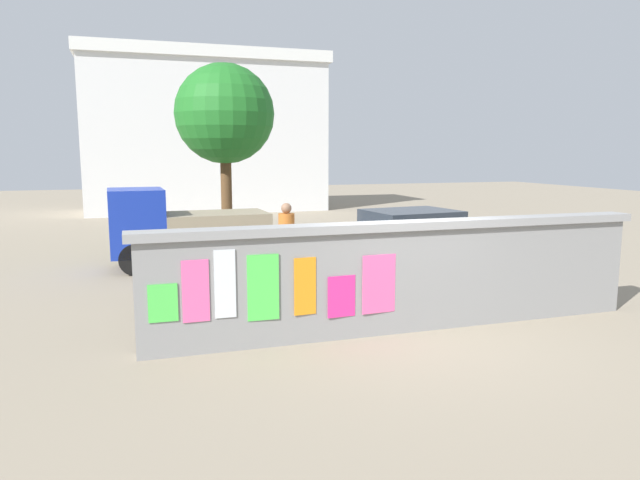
% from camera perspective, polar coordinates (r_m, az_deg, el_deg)
% --- Properties ---
extents(ground, '(60.00, 60.00, 0.00)m').
position_cam_1_polar(ground, '(16.40, -4.19, -0.81)').
color(ground, gray).
extents(poster_wall, '(7.99, 0.42, 1.66)m').
position_cam_1_polar(poster_wall, '(8.81, 8.37, -3.39)').
color(poster_wall, gray).
rests_on(poster_wall, ground).
extents(auto_rickshaw_truck, '(3.64, 1.60, 1.85)m').
position_cam_1_polar(auto_rickshaw_truck, '(14.00, -13.40, 1.09)').
color(auto_rickshaw_truck, black).
rests_on(auto_rickshaw_truck, ground).
extents(car_parked, '(3.97, 2.11, 1.40)m').
position_cam_1_polar(car_parked, '(13.23, 9.39, 0.04)').
color(car_parked, black).
rests_on(car_parked, ground).
extents(motorcycle, '(1.90, 0.56, 0.87)m').
position_cam_1_polar(motorcycle, '(10.30, -10.90, -3.93)').
color(motorcycle, black).
rests_on(motorcycle, ground).
extents(bicycle_near, '(1.66, 0.60, 0.95)m').
position_cam_1_polar(bicycle_near, '(9.85, 0.66, -4.94)').
color(bicycle_near, black).
rests_on(bicycle_near, ground).
extents(person_walking, '(0.48, 0.48, 1.62)m').
position_cam_1_polar(person_walking, '(12.27, -3.29, 0.69)').
color(person_walking, '#D83F72').
rests_on(person_walking, ground).
extents(tree_roadside, '(2.80, 2.80, 5.14)m').
position_cam_1_polar(tree_roadside, '(16.98, -9.32, 12.00)').
color(tree_roadside, brown).
rests_on(tree_roadside, ground).
extents(building_background, '(10.84, 4.35, 7.13)m').
position_cam_1_polar(building_background, '(27.67, -11.12, 10.33)').
color(building_background, silver).
rests_on(building_background, ground).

